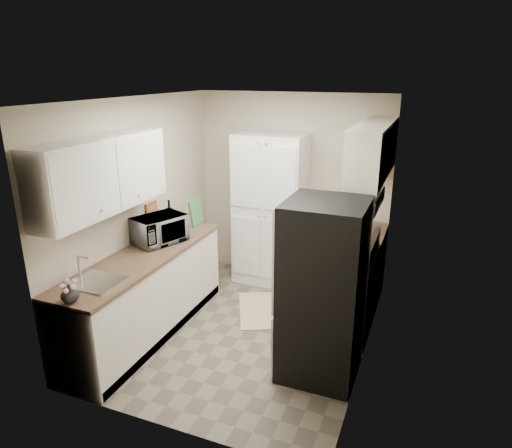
# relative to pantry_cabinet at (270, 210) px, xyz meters

# --- Properties ---
(ground) EXTENTS (3.20, 3.20, 0.00)m
(ground) POSITION_rel_pantry_cabinet_xyz_m (0.20, -1.32, -1.00)
(ground) COLOR #665B4C
(ground) RESTS_ON ground
(room_shell) EXTENTS (2.64, 3.24, 2.52)m
(room_shell) POSITION_rel_pantry_cabinet_xyz_m (0.18, -1.32, 0.63)
(room_shell) COLOR #BAB096
(room_shell) RESTS_ON ground
(pantry_cabinet) EXTENTS (0.90, 0.55, 2.00)m
(pantry_cabinet) POSITION_rel_pantry_cabinet_xyz_m (0.00, 0.00, 0.00)
(pantry_cabinet) COLOR silver
(pantry_cabinet) RESTS_ON ground
(base_cabinet_left) EXTENTS (0.60, 2.30, 0.88)m
(base_cabinet_left) POSITION_rel_pantry_cabinet_xyz_m (-0.79, -1.75, -0.56)
(base_cabinet_left) COLOR silver
(base_cabinet_left) RESTS_ON ground
(countertop_left) EXTENTS (0.63, 2.33, 0.04)m
(countertop_left) POSITION_rel_pantry_cabinet_xyz_m (-0.79, -1.75, -0.10)
(countertop_left) COLOR brown
(countertop_left) RESTS_ON base_cabinet_left
(base_cabinet_right) EXTENTS (0.60, 0.80, 0.88)m
(base_cabinet_right) POSITION_rel_pantry_cabinet_xyz_m (1.19, -0.12, -0.56)
(base_cabinet_right) COLOR silver
(base_cabinet_right) RESTS_ON ground
(countertop_right) EXTENTS (0.63, 0.83, 0.04)m
(countertop_right) POSITION_rel_pantry_cabinet_xyz_m (1.19, -0.12, -0.10)
(countertop_right) COLOR brown
(countertop_right) RESTS_ON base_cabinet_right
(electric_range) EXTENTS (0.71, 0.78, 1.13)m
(electric_range) POSITION_rel_pantry_cabinet_xyz_m (1.17, -0.93, -0.52)
(electric_range) COLOR #B7B7BC
(electric_range) RESTS_ON ground
(refrigerator) EXTENTS (0.70, 0.72, 1.70)m
(refrigerator) POSITION_rel_pantry_cabinet_xyz_m (1.14, -1.73, -0.15)
(refrigerator) COLOR #B7B7BC
(refrigerator) RESTS_ON ground
(microwave) EXTENTS (0.56, 0.65, 0.31)m
(microwave) POSITION_rel_pantry_cabinet_xyz_m (-0.82, -1.36, 0.07)
(microwave) COLOR silver
(microwave) RESTS_ON countertop_left
(wine_bottle) EXTENTS (0.09, 0.09, 0.34)m
(wine_bottle) POSITION_rel_pantry_cabinet_xyz_m (-0.94, -0.96, 0.09)
(wine_bottle) COLOR black
(wine_bottle) RESTS_ON countertop_left
(flower_vase) EXTENTS (0.18, 0.18, 0.16)m
(flower_vase) POSITION_rel_pantry_cabinet_xyz_m (-0.75, -2.83, -0.00)
(flower_vase) COLOR silver
(flower_vase) RESTS_ON countertop_left
(cutting_board) EXTENTS (0.03, 0.26, 0.33)m
(cutting_board) POSITION_rel_pantry_cabinet_xyz_m (-0.75, -0.66, 0.08)
(cutting_board) COLOR #397F40
(cutting_board) RESTS_ON countertop_left
(toaster_oven) EXTENTS (0.32, 0.40, 0.23)m
(toaster_oven) POSITION_rel_pantry_cabinet_xyz_m (1.13, -0.19, 0.03)
(toaster_oven) COLOR silver
(toaster_oven) RESTS_ON countertop_right
(fruit_basket) EXTENTS (0.30, 0.30, 0.11)m
(fruit_basket) POSITION_rel_pantry_cabinet_xyz_m (1.12, -0.22, 0.20)
(fruit_basket) COLOR orange
(fruit_basket) RESTS_ON toaster_oven
(kitchen_mat) EXTENTS (0.88, 1.05, 0.01)m
(kitchen_mat) POSITION_rel_pantry_cabinet_xyz_m (0.23, -0.85, -0.99)
(kitchen_mat) COLOR tan
(kitchen_mat) RESTS_ON ground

